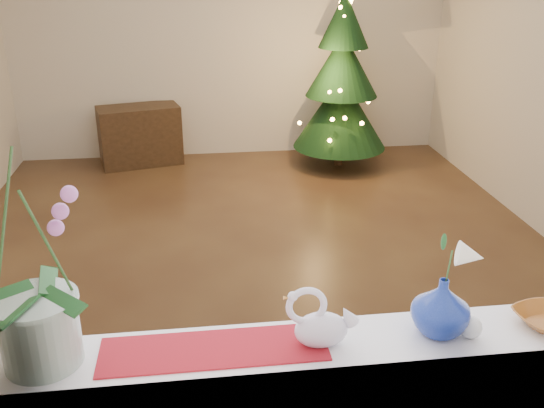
% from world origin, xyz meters
% --- Properties ---
extents(ground, '(5.00, 5.00, 0.00)m').
position_xyz_m(ground, '(0.00, 0.00, 0.00)').
color(ground, '#3A2317').
rests_on(ground, ground).
extents(wall_back, '(4.50, 0.10, 2.70)m').
position_xyz_m(wall_back, '(0.00, 2.50, 1.35)').
color(wall_back, beige).
rests_on(wall_back, ground).
extents(wall_front, '(4.50, 0.10, 2.70)m').
position_xyz_m(wall_front, '(0.00, -2.50, 1.35)').
color(wall_front, beige).
rests_on(wall_front, ground).
extents(windowsill, '(2.20, 0.26, 0.04)m').
position_xyz_m(windowsill, '(0.00, -2.37, 0.90)').
color(windowsill, white).
rests_on(windowsill, window_apron).
extents(window_frame, '(2.22, 0.06, 1.60)m').
position_xyz_m(window_frame, '(0.00, -2.47, 1.70)').
color(window_frame, white).
rests_on(window_frame, windowsill).
extents(runner, '(0.70, 0.20, 0.01)m').
position_xyz_m(runner, '(-0.38, -2.37, 0.92)').
color(runner, maroon).
rests_on(runner, windowsill).
extents(orchid_pot, '(0.31, 0.31, 0.73)m').
position_xyz_m(orchid_pot, '(-0.88, -2.36, 1.28)').
color(orchid_pot, beige).
rests_on(orchid_pot, windowsill).
extents(swan, '(0.25, 0.18, 0.19)m').
position_xyz_m(swan, '(-0.05, -2.38, 1.02)').
color(swan, silver).
rests_on(swan, windowsill).
extents(blue_vase, '(0.27, 0.27, 0.22)m').
position_xyz_m(blue_vase, '(0.34, -2.37, 1.03)').
color(blue_vase, navy).
rests_on(blue_vase, windowsill).
extents(lily, '(0.12, 0.07, 0.17)m').
position_xyz_m(lily, '(0.34, -2.37, 1.23)').
color(lily, white).
rests_on(lily, blue_vase).
extents(paperweight, '(0.10, 0.10, 0.07)m').
position_xyz_m(paperweight, '(0.43, -2.40, 0.96)').
color(paperweight, silver).
rests_on(paperweight, windowsill).
extents(amber_dish, '(0.19, 0.19, 0.04)m').
position_xyz_m(amber_dish, '(0.70, -2.37, 0.94)').
color(amber_dish, brown).
rests_on(amber_dish, windowsill).
extents(xmas_tree, '(1.23, 1.23, 1.73)m').
position_xyz_m(xmas_tree, '(1.06, 1.95, 0.86)').
color(xmas_tree, black).
rests_on(xmas_tree, ground).
extents(side_table, '(0.88, 0.59, 0.61)m').
position_xyz_m(side_table, '(-0.98, 2.25, 0.30)').
color(side_table, black).
rests_on(side_table, ground).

